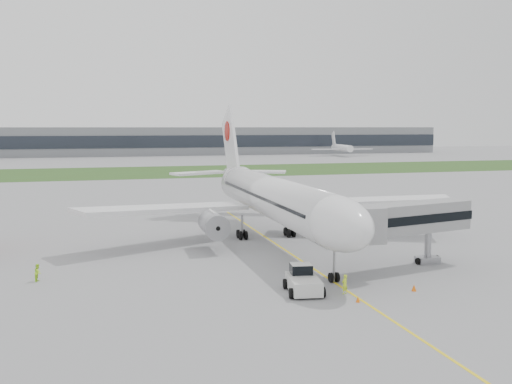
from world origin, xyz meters
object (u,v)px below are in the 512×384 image
object	(u,v)px
pushback_tug	(303,280)
ground_crew_near	(345,284)
airliner	(271,196)
jet_bridge	(405,219)

from	to	relation	value
pushback_tug	ground_crew_near	distance (m)	3.58
ground_crew_near	pushback_tug	bearing A→B (deg)	-51.52
airliner	ground_crew_near	xyz separation A→B (m)	(-0.60, -23.59, -4.81)
pushback_tug	jet_bridge	size ratio (longest dim) A/B	0.33
airliner	jet_bridge	world-z (taller)	airliner
jet_bridge	airliner	bearing A→B (deg)	104.54
pushback_tug	airliner	bearing A→B (deg)	88.59
jet_bridge	ground_crew_near	world-z (taller)	jet_bridge
airliner	pushback_tug	world-z (taller)	airliner
airliner	jet_bridge	distance (m)	19.24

